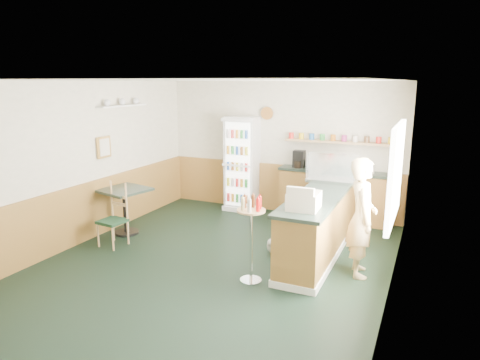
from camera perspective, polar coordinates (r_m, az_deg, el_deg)
The scene contains 13 objects.
ground at distance 6.62m, azimuth -3.42°, elevation -10.95°, with size 6.00×6.00×0.00m, color black.
room_envelope at distance 6.90m, azimuth -2.43°, elevation 3.31°, with size 5.04×6.02×2.72m.
service_counter at distance 6.95m, azimuth 10.72°, elevation -5.90°, with size 0.68×3.01×1.01m.
back_counter at distance 8.58m, azimuth 12.48°, elevation -1.73°, with size 2.24×0.42×1.69m.
drinks_fridge at distance 9.02m, azimuth 0.20°, elevation 2.16°, with size 0.65×0.54×1.98m.
display_case at distance 7.43m, azimuth 12.30°, elevation 1.54°, with size 0.84×0.44×0.48m.
cash_register at distance 5.79m, azimuth 8.52°, elevation -2.74°, with size 0.40×0.42×0.23m, color beige.
shopkeeper at distance 6.18m, azimuth 15.92°, elevation -4.84°, with size 0.56×0.40×1.69m, color tan.
condiment_stand at distance 5.76m, azimuth 1.49°, elevation -6.37°, with size 0.38×0.38×1.20m.
newspaper_rack at distance 6.87m, azimuth 7.48°, elevation -5.82°, with size 0.09×0.42×0.50m.
cafe_table at distance 7.90m, azimuth -15.09°, elevation -2.88°, with size 0.91×0.91×0.83m.
cafe_chair at distance 7.45m, azimuth -16.30°, elevation -4.17°, with size 0.43×0.43×1.06m.
dog_doorstop at distance 6.90m, azimuth 4.53°, elevation -8.71°, with size 0.24×0.31×0.29m.
Camera 1 is at (2.85, -5.34, 2.68)m, focal length 32.00 mm.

